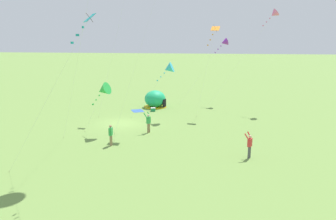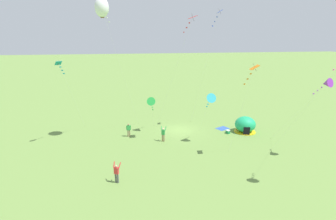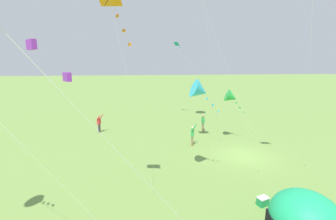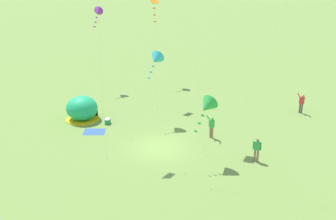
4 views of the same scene
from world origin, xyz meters
name	(u,v)px [view 3 (image 3 of 4)]	position (x,y,z in m)	size (l,w,h in m)	color
ground_plane	(244,156)	(0.00, 0.00, 0.00)	(300.00, 300.00, 0.00)	olive
popup_tent	(305,220)	(-8.40, 1.93, 1.00)	(2.81, 2.81, 2.10)	#1EAD6B
picnic_blanket	(296,202)	(-5.95, 0.24, 0.01)	(1.70, 1.30, 0.01)	#3359A5
cooler_box	(263,201)	(-5.96, 2.11, 0.22)	(0.51, 0.62, 0.44)	#1E8C4C
person_far_back	(203,122)	(6.89, 1.11, 0.96)	(0.59, 0.25, 1.72)	#8C7251
person_watching_sky	(192,135)	(2.80, 3.35, 1.00)	(0.72, 0.62, 1.89)	#8C7251
person_flying_kite	(99,123)	(8.15, 11.85, 1.00)	(0.72, 0.63, 1.89)	#4C4C51
kite_orange	(113,8)	(-5.14, 9.02, 9.13)	(1.73, 2.31, 9.87)	silver
kite_green	(232,97)	(3.77, -0.48, 4.01)	(1.39, 2.93, 4.72)	silver
kite_cyan	(200,91)	(-2.55, 4.43, 5.38)	(1.13, 4.73, 6.07)	silver
kite_teal	(179,48)	(14.01, 2.23, 9.06)	(1.57, 6.85, 9.80)	silver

